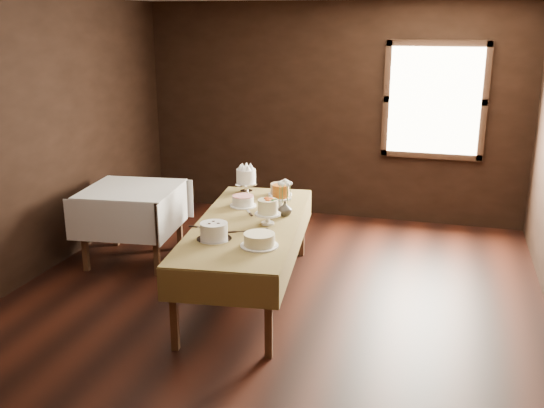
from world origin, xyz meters
The scene contains 20 objects.
floor centered at (0.00, 0.00, 0.00)m, with size 5.00×6.00×0.01m, color black.
wall_back centered at (0.00, 3.00, 1.40)m, with size 5.00×0.02×2.80m, color black.
wall_front centered at (0.00, -3.00, 1.40)m, with size 5.00×0.02×2.80m, color black.
wall_left centered at (-2.50, 0.00, 1.40)m, with size 0.02×6.00×2.80m, color black.
window centered at (1.30, 2.94, 1.60)m, with size 1.10×0.05×1.30m, color #FFEABF.
display_table centered at (-0.25, 0.24, 0.69)m, with size 1.22×2.50×0.75m.
side_table centered at (-1.75, 0.77, 0.72)m, with size 1.07×1.07×0.82m.
cake_meringue centered at (-0.59, 1.22, 0.87)m, with size 0.30×0.30×0.27m.
cake_speckled centered at (-0.20, 1.22, 0.80)m, with size 0.29×0.29×0.12m.
cake_lattice centered at (-0.45, 0.70, 0.79)m, with size 0.27×0.27×0.10m.
cake_caramel centered at (-0.07, 0.74, 0.85)m, with size 0.22×0.22×0.25m.
cake_flowers centered at (-0.05, 0.22, 0.85)m, with size 0.24×0.24×0.25m.
cake_swirl centered at (-0.37, -0.31, 0.82)m, with size 0.30×0.30×0.15m.
cake_cream centered at (0.05, -0.36, 0.80)m, with size 0.32×0.32×0.11m.
cake_server_a centered at (-0.19, -0.04, 0.75)m, with size 0.24×0.03×0.01m, color silver.
cake_server_b centered at (0.05, -0.07, 0.75)m, with size 0.24×0.03×0.01m, color silver.
cake_server_c centered at (-0.34, 0.54, 0.75)m, with size 0.24×0.03×0.01m, color silver.
cake_server_e centered at (-0.55, -0.05, 0.75)m, with size 0.24×0.03×0.01m, color silver.
flower_vase centered at (0.04, 0.51, 0.82)m, with size 0.14×0.14×0.14m, color #2D2823.
flower_bouquet centered at (0.04, 0.51, 1.01)m, with size 0.14×0.14×0.20m, color white, non-canonical shape.
Camera 1 is at (1.49, -4.97, 2.56)m, focal length 40.74 mm.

